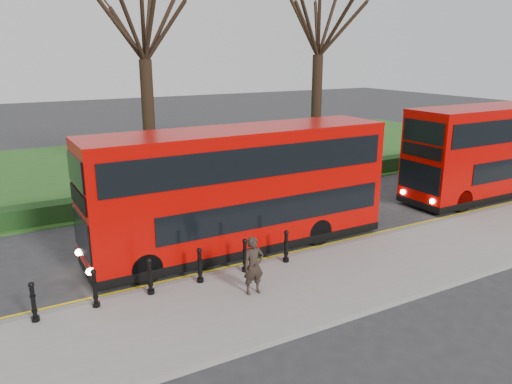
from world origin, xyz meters
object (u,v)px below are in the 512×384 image
bollard_row (176,271)px  bus_lead (240,190)px  pedestrian (254,266)px  bus_rear (501,150)px

bollard_row → bus_lead: 4.01m
bollard_row → pedestrian: (1.75, -1.36, 0.32)m
bollard_row → pedestrian: 2.24m
bus_lead → bus_rear: bus_rear is taller
bus_lead → pedestrian: (-1.39, -3.40, -1.13)m
bollard_row → pedestrian: bearing=-37.9°
bus_lead → bus_rear: 13.84m
bus_rear → bus_lead: bearing=-179.8°
bus_lead → bus_rear: bearing=0.2°
pedestrian → bus_lead: bearing=72.8°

